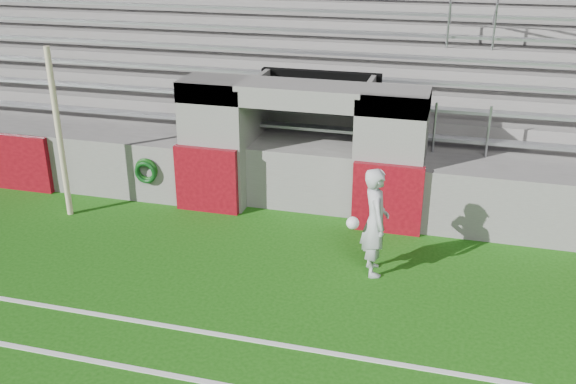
% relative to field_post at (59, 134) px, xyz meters
% --- Properties ---
extents(ground, '(90.00, 90.00, 0.00)m').
position_rel_field_post_xyz_m(ground, '(4.42, -2.08, -1.68)').
color(ground, '#174F0D').
rests_on(ground, ground).
extents(field_post, '(0.12, 0.12, 3.35)m').
position_rel_field_post_xyz_m(field_post, '(0.00, 0.00, 0.00)').
color(field_post, beige).
rests_on(field_post, ground).
extents(stadium_structure, '(26.00, 8.48, 5.42)m').
position_rel_field_post_xyz_m(stadium_structure, '(4.42, 5.89, -0.18)').
color(stadium_structure, slate).
rests_on(stadium_structure, ground).
extents(goalkeeper_with_ball, '(0.76, 0.78, 1.85)m').
position_rel_field_post_xyz_m(goalkeeper_with_ball, '(6.20, -0.72, -0.75)').
color(goalkeeper_with_ball, '#B0B4BA').
rests_on(goalkeeper_with_ball, ground).
extents(hose_coil, '(0.50, 0.14, 0.53)m').
position_rel_field_post_xyz_m(hose_coil, '(1.31, 0.85, -0.93)').
color(hose_coil, '#0D3F0C').
rests_on(hose_coil, ground).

